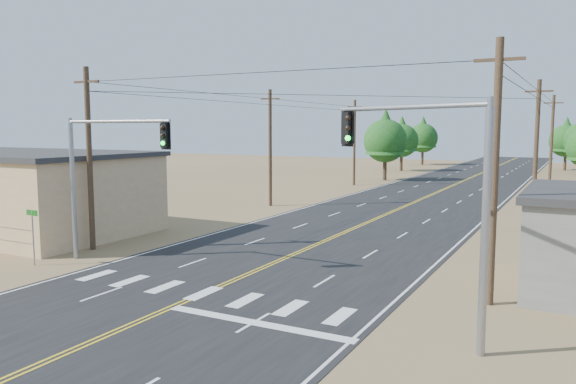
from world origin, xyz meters
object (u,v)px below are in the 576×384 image
Objects in this scene: signal_mast_right at (436,179)px; street_sign at (33,228)px; building_left at (1,191)px; signal_mast_left at (99,164)px.

signal_mast_right is 2.76× the size of street_sign.
building_left is 31.17m from signal_mast_right.
building_left reaches higher than street_sign.
signal_mast_left is 17.19m from signal_mast_right.
building_left is 12.37m from street_sign.
signal_mast_right is at bearing 1.90° from street_sign.
signal_mast_left is 0.95× the size of signal_mast_right.
street_sign is at bearing -141.46° from signal_mast_left.
signal_mast_left reaches higher than street_sign.
signal_mast_right is at bearing -12.02° from building_left.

